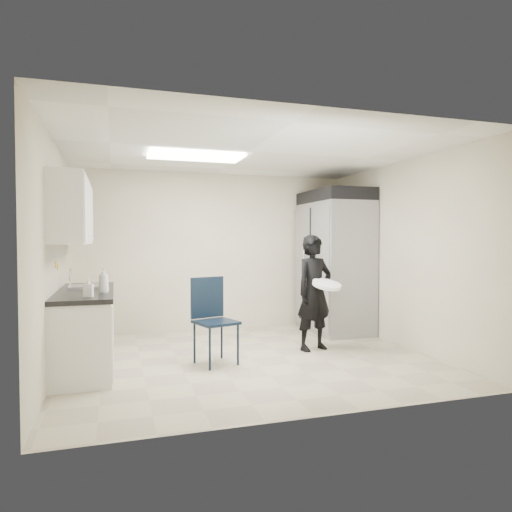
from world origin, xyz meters
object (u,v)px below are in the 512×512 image
object	(u,v)px
man_tuxedo	(314,293)
lower_counter	(85,331)
folding_chair	(216,322)
commercial_fridge	(334,267)

from	to	relation	value
man_tuxedo	lower_counter	bearing A→B (deg)	163.93
lower_counter	man_tuxedo	distance (m)	2.95
lower_counter	folding_chair	size ratio (longest dim) A/B	1.88
folding_chair	man_tuxedo	distance (m)	1.49
commercial_fridge	man_tuxedo	bearing A→B (deg)	-128.22
folding_chair	man_tuxedo	bearing A→B (deg)	-5.26
folding_chair	man_tuxedo	xyz separation A→B (m)	(1.43, 0.31, 0.28)
lower_counter	folding_chair	bearing A→B (deg)	-12.21
commercial_fridge	man_tuxedo	size ratio (longest dim) A/B	1.34
man_tuxedo	folding_chair	bearing A→B (deg)	176.48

